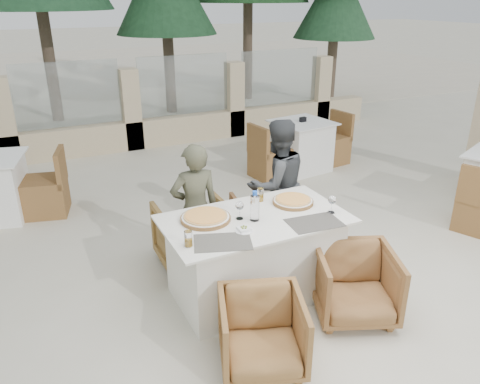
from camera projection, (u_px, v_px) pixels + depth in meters
name	position (u px, v px, depth m)	size (l,w,h in m)	color
ground	(260.00, 284.00, 4.47)	(80.00, 80.00, 0.00)	beige
sand_patch	(68.00, 75.00, 16.06)	(30.00, 16.00, 0.01)	beige
perimeter_wall_far	(131.00, 104.00, 8.13)	(10.00, 0.34, 1.60)	beige
pine_far_right	(336.00, 8.00, 11.19)	(1.98, 1.98, 4.50)	#224C2B
dining_table	(255.00, 256.00, 4.19)	(1.60, 0.90, 0.77)	white
placemat_near_left	(223.00, 242.00, 3.65)	(0.45, 0.30, 0.00)	#59554C
placemat_near_right	(314.00, 223.00, 3.96)	(0.45, 0.30, 0.00)	#4F4B44
pizza_left	(205.00, 217.00, 3.99)	(0.43, 0.43, 0.06)	orange
pizza_right	(293.00, 201.00, 4.32)	(0.38, 0.38, 0.05)	orange
water_bottle	(255.00, 206.00, 3.95)	(0.08, 0.08, 0.27)	silver
wine_glass_centre	(240.00, 209.00, 3.99)	(0.08, 0.08, 0.18)	white
wine_glass_corner	(332.00, 203.00, 4.10)	(0.08, 0.08, 0.18)	silver
beer_glass_left	(188.00, 239.00, 3.57)	(0.06, 0.06, 0.13)	#C0871B
beer_glass_right	(260.00, 195.00, 4.35)	(0.06, 0.06, 0.13)	gold
olive_dish	(244.00, 229.00, 3.81)	(0.11, 0.11, 0.04)	white
armchair_far_left	(195.00, 235.00, 4.68)	(0.70, 0.72, 0.66)	olive
armchair_far_right	(265.00, 223.00, 5.01)	(0.63, 0.65, 0.59)	brown
armchair_near_left	(262.00, 333.00, 3.40)	(0.61, 0.62, 0.57)	olive
armchair_near_right	(355.00, 284.00, 3.94)	(0.65, 0.67, 0.61)	brown
diner_left	(195.00, 209.00, 4.49)	(0.48, 0.31, 1.31)	#4B4C37
diner_right	(277.00, 185.00, 4.91)	(0.69, 0.53, 1.41)	#3C3F41
bg_table_b	(301.00, 146.00, 7.26)	(1.64, 0.82, 0.77)	white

